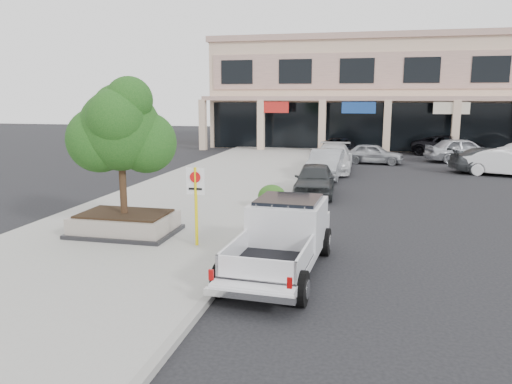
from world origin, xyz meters
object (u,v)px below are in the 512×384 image
Objects in this scene: planter_tree at (127,130)px; lot_car_c at (494,161)px; curb_car_a at (315,180)px; curb_car_c at (333,158)px; lot_car_d at (450,146)px; lot_car_a at (373,154)px; curb_car_d at (338,148)px; curb_car_b at (326,164)px; no_parking_sign at (196,195)px; pickup_truck at (280,240)px; planter at (125,223)px; lot_car_b at (506,163)px; lot_car_e at (462,150)px.

planter_tree reaches higher than lot_car_c.
curb_car_c is at bearing 85.14° from curb_car_a.
lot_car_d is at bearing -2.37° from lot_car_c.
lot_car_a is at bearing 69.29° from planter_tree.
curb_car_c is 6.63m from curb_car_d.
curb_car_c is (0.16, 2.61, 0.02)m from curb_car_b.
pickup_truck is (2.71, -1.37, -0.75)m from no_parking_sign.
lot_car_c is (14.65, 17.45, 0.26)m from planter.
no_parking_sign is 0.51× the size of lot_car_b.
curb_car_d is (-0.07, 6.63, -0.07)m from curb_car_c.
curb_car_d is (5.12, 22.53, -2.67)m from planter_tree.
curb_car_c is at bearing -91.82° from curb_car_d.
curb_car_b is at bearing 120.84° from lot_car_e.
planter_tree reaches higher than planter.
planter is at bearing -109.08° from curb_car_c.
pickup_truck is at bearing -92.23° from curb_car_d.
lot_car_c is at bearing 49.98° from planter.
pickup_truck is at bearing 179.81° from lot_car_a.
planter_tree reaches higher than curb_car_b.
curb_car_b is at bearing 167.63° from lot_car_d.
curb_car_d reaches higher than planter.
lot_car_d is at bearing 77.02° from pickup_truck.
planter is 0.80× the size of lot_car_a.
lot_car_a is 0.72× the size of lot_car_d.
lot_car_a is at bearing 57.81° from lot_car_c.
pickup_truck reaches higher than curb_car_a.
curb_car_d is (2.60, 23.37, -0.89)m from no_parking_sign.
curb_car_c is at bearing 111.55° from lot_car_e.
lot_car_b is (9.68, 0.36, -0.07)m from curb_car_c.
lot_car_c is at bearing 36.36° from lot_car_b.
planter is 29.26m from lot_car_d.
lot_car_e is (11.03, 23.05, -0.80)m from no_parking_sign.
curb_car_a is 7.71m from curb_car_c.
planter_tree is 22.20m from lot_car_b.
lot_car_d reaches higher than curb_car_a.
lot_car_a is 8.15m from lot_car_d.
curb_car_b is at bearing -94.14° from curb_car_c.
curb_car_a is 13.20m from lot_car_c.
no_parking_sign is (2.52, -0.84, -1.78)m from planter_tree.
curb_car_a is 16.44m from lot_car_e.
no_parking_sign is at bearing -14.58° from planter.
planter_tree is 0.89× the size of lot_car_b.
planter_tree is 6.21m from pickup_truck.
curb_car_c is 4.76m from lot_car_a.
curb_car_d is at bearing 50.20° from lot_car_a.
curb_car_b is 0.89× the size of curb_car_d.
lot_car_e is (8.35, 6.31, 0.03)m from curb_car_c.
curb_car_c is 1.40× the size of lot_car_a.
pickup_truck is 1.31× the size of curb_car_a.
curb_car_b is at bearing 93.66° from pickup_truck.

